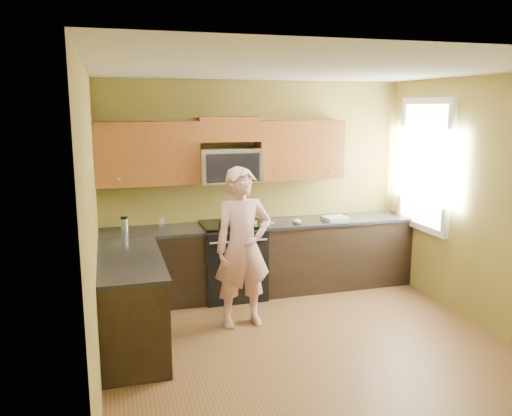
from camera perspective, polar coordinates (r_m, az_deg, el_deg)
name	(u,v)px	position (r m, az deg, el deg)	size (l,w,h in m)	color
floor	(312,350)	(5.35, 6.17, -15.26)	(4.00, 4.00, 0.00)	brown
ceiling	(318,69)	(4.80, 6.87, 14.98)	(4.00, 4.00, 0.00)	white
wall_back	(256,186)	(6.76, -0.03, 2.44)	(4.00, 4.00, 0.00)	olive
wall_front	(448,286)	(3.22, 20.46, -8.10)	(4.00, 4.00, 0.00)	olive
wall_left	(93,231)	(4.54, -17.54, -2.40)	(4.00, 4.00, 0.00)	olive
wall_right	(492,206)	(5.95, 24.56, 0.24)	(4.00, 4.00, 0.00)	olive
cabinet_back_run	(262,259)	(6.68, 0.69, -5.68)	(4.00, 0.60, 0.88)	black
cabinet_left_run	(131,304)	(5.38, -13.61, -10.24)	(0.60, 1.60, 0.88)	black
countertop_back	(263,225)	(6.55, 0.73, -1.85)	(4.00, 0.62, 0.04)	black
countertop_left	(130,259)	(5.23, -13.73, -5.53)	(0.62, 1.60, 0.04)	black
stove	(232,260)	(6.54, -2.61, -5.72)	(0.76, 0.65, 0.95)	black
microwave	(229,182)	(6.45, -2.95, 2.91)	(0.76, 0.40, 0.42)	silver
upper_cab_left	(148,185)	(6.34, -11.78, 2.54)	(1.22, 0.33, 0.75)	brown
upper_cab_right	(299,179)	(6.76, 4.77, 3.26)	(1.12, 0.33, 0.75)	brown
upper_cab_over_mw	(228,129)	(6.43, -3.08, 8.69)	(0.76, 0.33, 0.30)	brown
window	(425,165)	(6.84, 18.12, 4.53)	(0.06, 1.06, 1.66)	white
woman	(243,248)	(5.60, -1.46, -4.39)	(0.64, 0.42, 1.75)	#DA6D71
frying_pan	(229,225)	(6.33, -3.01, -1.85)	(0.24, 0.43, 0.06)	black
butter_tub	(251,226)	(6.39, -0.50, -1.99)	(0.13, 0.13, 0.10)	yellow
toast_slice	(268,222)	(6.55, 1.37, -1.60)	(0.11, 0.11, 0.01)	#B27F47
napkin_a	(265,225)	(6.33, 0.99, -1.84)	(0.11, 0.12, 0.06)	silver
napkin_b	(297,221)	(6.52, 4.51, -1.46)	(0.12, 0.13, 0.07)	silver
dish_towel	(335,218)	(6.78, 8.74, -1.15)	(0.30, 0.24, 0.05)	silver
travel_mug	(125,232)	(6.29, -14.26, -2.56)	(0.08, 0.08, 0.18)	silver
glass_a	(162,223)	(6.41, -10.35, -1.59)	(0.07, 0.07, 0.12)	silver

